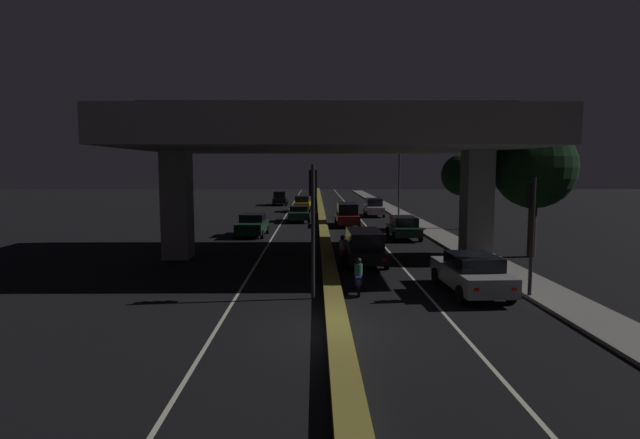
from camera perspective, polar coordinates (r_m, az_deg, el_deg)
The scene contains 23 objects.
ground_plane at distance 15.31m, azimuth 2.00°, elevation -12.65°, with size 200.00×200.00×0.00m, color black.
lane_line_left_inner at distance 49.83m, azimuth -4.03°, elevation 0.29°, with size 0.12×126.00×0.00m, color beige.
lane_line_right_inner at distance 49.92m, azimuth 4.40°, elevation 0.29°, with size 0.12×126.00×0.00m, color beige.
median_divider at distance 49.72m, azimuth 0.18°, elevation 0.49°, with size 0.69×126.00×0.34m, color olive.
sidewalk_right at distance 43.70m, azimuth 11.27°, elevation -0.53°, with size 2.03×126.00×0.12m, color gray.
elevated_overpass at distance 26.91m, azimuth 0.85°, elevation 9.37°, with size 20.18×13.31×8.42m.
traffic_light_left_of_median at distance 18.41m, azimuth -0.82°, elevation 1.35°, with size 0.30×0.49×5.00m.
traffic_light_right_of_median at distance 20.12m, azimuth 23.02°, elevation 0.39°, with size 0.30×0.49×4.54m.
street_lamp at distance 50.48m, azimuth 8.61°, elevation 5.43°, with size 2.58×0.32×7.52m.
car_silver_lead at distance 20.34m, azimuth 16.90°, elevation -5.84°, with size 2.20×4.85×1.56m.
car_black_second at distance 25.69m, azimuth 5.08°, elevation -2.99°, with size 2.06×4.83×1.69m.
car_dark_green_third at distance 34.79m, azimuth 9.54°, elevation -0.85°, with size 1.99×4.20×1.55m.
car_dark_red_fourth at distance 42.12m, azimuth 3.12°, elevation 0.62°, with size 1.97×4.82×1.92m.
car_white_fifth at distance 50.96m, azimuth 6.18°, elevation 1.44°, with size 1.91×4.68×1.80m.
car_dark_green_lead_oncoming at distance 36.12m, azimuth -7.73°, elevation -0.61°, with size 2.14×4.32×1.59m.
car_dark_green_second_oncoming at distance 45.54m, azimuth -2.46°, elevation 0.71°, with size 2.13×4.50×1.42m.
car_taxi_yellow_third_oncoming at distance 55.92m, azimuth -2.04°, elevation 1.85°, with size 1.98×4.04×1.76m.
car_black_fourth_oncoming at distance 65.76m, azimuth -4.56°, elevation 2.50°, with size 1.88×4.53×1.84m.
motorcycle_blue_filtering_near at distance 19.67m, azimuth 4.40°, elevation -6.66°, with size 0.34×1.90×1.39m.
motorcycle_red_filtering_mid at distance 26.23m, azimuth 2.58°, elevation -3.50°, with size 0.32×1.92×1.37m.
pedestrian_on_sidewalk at distance 28.76m, azimuth 18.49°, elevation -2.22°, with size 0.31×0.31×1.65m.
roadside_tree_kerbside_near at distance 29.48m, azimuth 23.33°, elevation 5.42°, with size 4.41×4.41×7.10m.
roadside_tree_kerbside_mid at distance 41.00m, azimuth 15.95°, elevation 4.89°, with size 3.28×3.28×5.97m.
Camera 1 is at (-0.67, -14.50, 4.87)m, focal length 28.00 mm.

